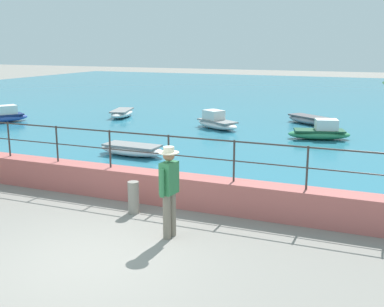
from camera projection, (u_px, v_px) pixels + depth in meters
name	position (u px, v px, depth m)	size (l,w,h in m)	color
ground_plane	(88.00, 260.00, 8.14)	(120.00, 120.00, 0.00)	gray
promenade_wall	(169.00, 189.00, 10.94)	(20.00, 0.56, 0.70)	#BC605B
railing	(169.00, 147.00, 10.72)	(18.44, 0.04, 0.90)	#383330
lake_water	(318.00, 99.00, 31.36)	(64.00, 44.32, 0.06)	teal
person_walking	(169.00, 187.00, 8.89)	(0.38, 0.57, 1.75)	slate
bollard	(133.00, 197.00, 10.32)	(0.24, 0.24, 0.70)	gray
boat_1	(3.00, 116.00, 21.99)	(1.98, 2.43, 0.76)	#2D4C9E
boat_2	(132.00, 149.00, 15.44)	(2.34, 1.00, 0.36)	white
boat_3	(320.00, 132.00, 18.07)	(2.46, 1.53, 0.76)	#338C59
boat_4	(308.00, 119.00, 21.58)	(2.40, 2.06, 0.36)	gray
boat_5	(122.00, 113.00, 23.57)	(1.48, 2.46, 0.36)	white
boat_6	(217.00, 122.00, 20.35)	(2.44, 1.95, 0.76)	white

